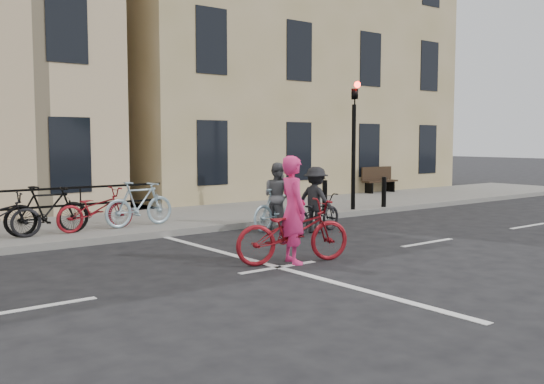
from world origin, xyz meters
TOP-DOWN VIEW (x-y plane):
  - ground at (0.00, 0.00)m, footprint 120.00×120.00m
  - building_east at (9.00, 13.00)m, footprint 14.00×10.00m
  - traffic_light at (6.20, 4.34)m, footprint 0.18×0.30m
  - bollard_east at (5.00, 4.25)m, footprint 0.14×0.14m
  - bollard_west at (7.40, 4.25)m, footprint 0.14×0.14m
  - bench at (11.00, 7.73)m, footprint 1.60×0.41m
  - cyclist_pink at (0.44, 0.15)m, footprint 2.24×1.28m
  - cyclist_grey at (2.66, 3.37)m, footprint 1.73×0.88m
  - cyclist_dark at (3.07, 2.48)m, footprint 1.80×1.08m

SIDE VIEW (x-z plane):
  - ground at x=0.00m, z-range 0.00..0.00m
  - bollard_east at x=5.00m, z-range 0.15..1.05m
  - bollard_west at x=7.40m, z-range 0.15..1.05m
  - cyclist_dark at x=3.07m, z-range -0.16..1.37m
  - cyclist_pink at x=0.44m, z-range -0.29..1.60m
  - cyclist_grey at x=2.66m, z-range -0.15..1.46m
  - bench at x=11.00m, z-range 0.19..1.16m
  - traffic_light at x=6.20m, z-range 0.50..4.40m
  - building_east at x=9.00m, z-range 0.15..12.15m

